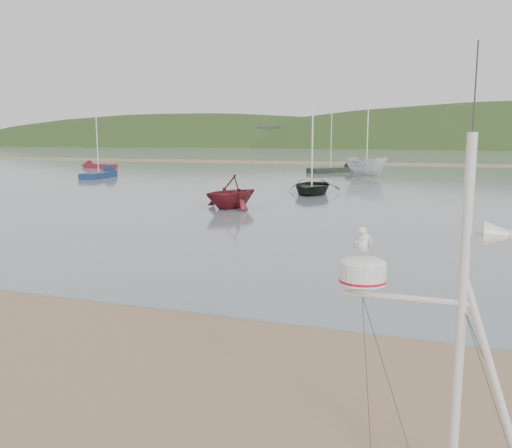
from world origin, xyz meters
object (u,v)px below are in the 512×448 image
(sailboat_blue_near, at_px, (106,174))
(boat_dark, at_px, (312,157))
(sailboat_dark_mid, at_px, (343,170))
(boat_white, at_px, (367,149))
(mast_rig, at_px, (449,409))
(boat_red, at_px, (231,176))
(dinghy_red_far, at_px, (93,166))

(sailboat_blue_near, bearing_deg, boat_dark, -21.88)
(boat_dark, distance_m, sailboat_dark_mid, 23.12)
(sailboat_blue_near, bearing_deg, boat_white, 15.56)
(mast_rig, xyz_separation_m, boat_red, (-10.38, 20.07, 0.60))
(boat_white, bearing_deg, mast_rig, -126.14)
(mast_rig, relative_size, boat_red, 1.35)
(boat_red, bearing_deg, dinghy_red_far, 161.01)
(dinghy_red_far, relative_size, sailboat_dark_mid, 0.84)
(dinghy_red_far, distance_m, sailboat_dark_mid, 29.60)
(boat_red, distance_m, boat_white, 23.67)
(boat_dark, relative_size, sailboat_dark_mid, 0.71)
(boat_white, xyz_separation_m, sailboat_dark_mid, (-3.52, 8.00, -2.33))
(mast_rig, relative_size, boat_dark, 0.94)
(boat_dark, height_order, boat_white, boat_white)
(boat_white, relative_size, sailboat_dark_mid, 0.79)
(mast_rig, distance_m, boat_red, 22.61)
(mast_rig, xyz_separation_m, dinghy_red_far, (-40.05, 49.37, -0.77))
(mast_rig, height_order, boat_dark, boat_dark)
(boat_red, bearing_deg, boat_white, 107.44)
(boat_red, height_order, boat_white, boat_white)
(mast_rig, relative_size, sailboat_dark_mid, 0.67)
(boat_red, distance_m, dinghy_red_far, 41.71)
(boat_white, relative_size, dinghy_red_far, 0.94)
(sailboat_blue_near, height_order, sailboat_dark_mid, sailboat_dark_mid)
(sailboat_blue_near, bearing_deg, boat_red, -41.46)
(boat_dark, bearing_deg, dinghy_red_far, 141.77)
(boat_dark, bearing_deg, sailboat_blue_near, 153.15)
(mast_rig, bearing_deg, dinghy_red_far, 129.05)
(dinghy_red_far, xyz_separation_m, sailboat_blue_near, (10.33, -12.21, 0.01))
(dinghy_red_far, bearing_deg, boat_red, -44.64)
(mast_rig, relative_size, dinghy_red_far, 0.80)
(boat_white, height_order, sailboat_blue_near, sailboat_blue_near)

